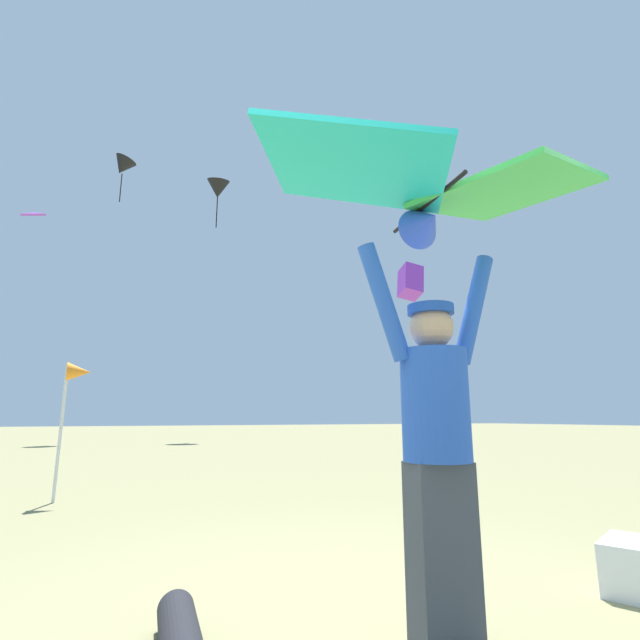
% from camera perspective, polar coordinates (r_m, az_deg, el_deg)
% --- Properties ---
extents(ground_plane, '(120.00, 120.00, 0.00)m').
position_cam_1_polar(ground_plane, '(2.81, 5.88, -33.26)').
color(ground_plane, '#847F56').
extents(kite_flyer_person, '(0.81, 0.38, 1.92)m').
position_cam_1_polar(kite_flyer_person, '(2.49, 13.93, -13.60)').
color(kite_flyer_person, '#424751').
rests_on(kite_flyer_person, ground).
extents(held_stunt_kite, '(2.04, 1.19, 0.43)m').
position_cam_1_polar(held_stunt_kite, '(2.69, 13.54, 15.10)').
color(held_stunt_kite, black).
extents(distant_kite_purple_high_left, '(0.97, 1.00, 1.31)m').
position_cam_1_polar(distant_kite_purple_high_left, '(16.31, 10.88, 4.57)').
color(distant_kite_purple_high_left, purple).
extents(distant_kite_black_overhead_distant, '(1.28, 1.44, 2.91)m').
position_cam_1_polar(distant_kite_black_overhead_distant, '(27.68, -12.26, 15.21)').
color(distant_kite_black_overhead_distant, black).
extents(distant_kite_purple_mid_right, '(1.18, 1.17, 0.39)m').
position_cam_1_polar(distant_kite_purple_mid_right, '(21.39, -31.42, 10.94)').
color(distant_kite_purple_mid_right, purple).
extents(distant_kite_black_mid_left, '(1.66, 1.60, 2.69)m').
position_cam_1_polar(distant_kite_black_mid_left, '(28.09, -22.77, 16.77)').
color(distant_kite_black_mid_left, black).
extents(cooler_box, '(0.57, 0.49, 0.30)m').
position_cam_1_polar(cooler_box, '(3.73, 33.92, -23.57)').
color(cooler_box, silver).
rests_on(cooler_box, ground).
extents(marker_flag, '(0.30, 0.24, 1.74)m').
position_cam_1_polar(marker_flag, '(6.97, -27.39, -6.49)').
color(marker_flag, silver).
rests_on(marker_flag, ground).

